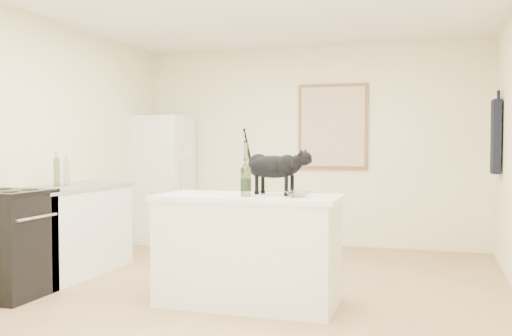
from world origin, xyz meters
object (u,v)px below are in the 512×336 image
(stove, at_px, (8,245))
(glass_bowl, at_px, (297,194))
(wine_bottle, at_px, (246,172))
(black_cat, at_px, (273,170))
(fridge, at_px, (163,179))

(stove, xyz_separation_m, glass_bowl, (2.47, 0.34, 0.48))
(glass_bowl, bearing_deg, stove, -172.12)
(wine_bottle, bearing_deg, black_cat, 52.20)
(glass_bowl, bearing_deg, black_cat, 146.46)
(fridge, height_order, wine_bottle, fridge)
(fridge, relative_size, black_cat, 2.90)
(stove, bearing_deg, wine_bottle, 7.87)
(wine_bottle, bearing_deg, glass_bowl, 7.92)
(fridge, distance_m, wine_bottle, 3.38)
(fridge, relative_size, glass_bowl, 8.17)
(black_cat, bearing_deg, wine_bottle, -109.09)
(stove, height_order, glass_bowl, glass_bowl)
(stove, xyz_separation_m, fridge, (0.00, 2.95, 0.40))
(wine_bottle, relative_size, glass_bowl, 1.89)
(fridge, bearing_deg, glass_bowl, -46.52)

